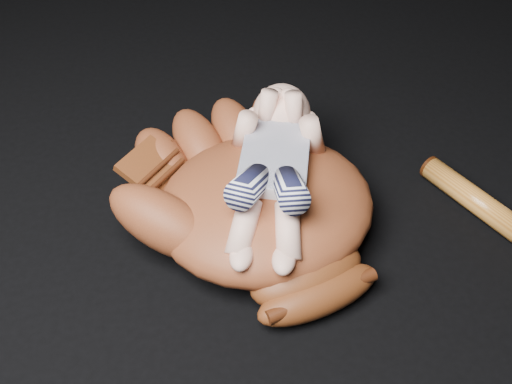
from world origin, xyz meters
TOP-DOWN VIEW (x-y plane):
  - baseball_glove at (-0.18, 0.14)m, footprint 0.62×0.66m
  - newborn_baby at (-0.17, 0.14)m, footprint 0.28×0.43m

SIDE VIEW (x-z plane):
  - baseball_glove at x=-0.18m, z-range 0.00..0.17m
  - newborn_baby at x=-0.17m, z-range 0.06..0.22m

